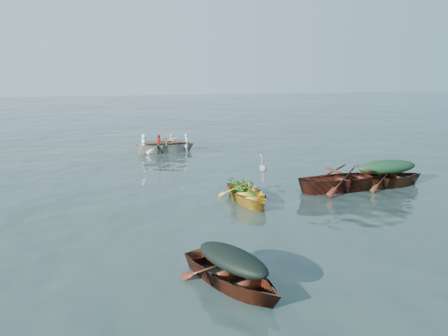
% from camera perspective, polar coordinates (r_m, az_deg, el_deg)
% --- Properties ---
extents(ground, '(140.00, 140.00, 0.00)m').
position_cam_1_polar(ground, '(14.02, 6.81, -4.75)').
color(ground, '#2C3D39').
rests_on(ground, ground).
extents(yellow_dinghy, '(1.67, 3.42, 0.91)m').
position_cam_1_polar(yellow_dinghy, '(14.20, 3.08, -4.46)').
color(yellow_dinghy, gold).
rests_on(yellow_dinghy, ground).
extents(dark_covered_boat, '(2.59, 3.66, 0.84)m').
position_cam_1_polar(dark_covered_boat, '(8.88, 1.07, -15.18)').
color(dark_covered_boat, '#512313').
rests_on(dark_covered_boat, ground).
extents(green_tarp_boat, '(4.39, 1.52, 1.01)m').
position_cam_1_polar(green_tarp_boat, '(17.12, 20.32, -2.30)').
color(green_tarp_boat, '#572C14').
rests_on(green_tarp_boat, ground).
extents(open_wooden_boat, '(5.11, 1.86, 1.21)m').
position_cam_1_polar(open_wooden_boat, '(16.21, 15.76, -2.77)').
color(open_wooden_boat, '#4E2113').
rests_on(open_wooden_boat, ground).
extents(rowed_boat, '(4.29, 1.40, 1.01)m').
position_cam_1_polar(rowed_boat, '(23.23, -7.62, 2.09)').
color(rowed_boat, beige).
rests_on(rowed_boat, ground).
extents(dark_tarp_cover, '(1.42, 2.01, 0.40)m').
position_cam_1_polar(dark_tarp_cover, '(8.61, 1.09, -11.51)').
color(dark_tarp_cover, black).
rests_on(dark_tarp_cover, dark_covered_boat).
extents(green_tarp_cover, '(2.42, 0.84, 0.52)m').
position_cam_1_polar(green_tarp_cover, '(16.95, 20.51, 0.21)').
color(green_tarp_cover, '#16351A').
rests_on(green_tarp_cover, green_tarp_boat).
extents(thwart_benches, '(2.56, 1.09, 0.04)m').
position_cam_1_polar(thwart_benches, '(16.07, 15.89, -0.62)').
color(thwart_benches, '#44170F').
rests_on(thwart_benches, open_wooden_boat).
extents(heron, '(0.31, 0.42, 0.92)m').
position_cam_1_polar(heron, '(14.21, 5.12, -0.65)').
color(heron, gray).
rests_on(heron, yellow_dinghy).
extents(dinghy_weeds, '(0.76, 0.95, 0.60)m').
position_cam_1_polar(dinghy_weeds, '(14.51, 2.42, -1.00)').
color(dinghy_weeds, '#1C5F19').
rests_on(dinghy_weeds, yellow_dinghy).
extents(rowers, '(3.01, 1.24, 0.76)m').
position_cam_1_polar(rowers, '(23.09, -7.68, 4.25)').
color(rowers, silver).
rests_on(rowers, rowed_boat).
extents(oars, '(0.68, 2.62, 0.06)m').
position_cam_1_polar(oars, '(23.14, -7.66, 3.40)').
color(oars, olive).
rests_on(oars, rowed_boat).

